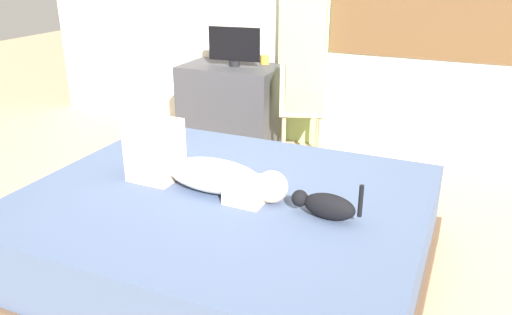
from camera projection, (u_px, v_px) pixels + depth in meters
ground_plane at (218, 271)px, 2.95m from camera, size 16.00×16.00×0.00m
bed at (225, 234)px, 2.85m from camera, size 2.17×1.81×0.50m
person_lying at (198, 167)px, 2.80m from camera, size 0.94×0.29×0.34m
cat at (326, 205)px, 2.48m from camera, size 0.36×0.13×0.21m
desk at (231, 105)px, 4.84m from camera, size 0.90×0.56×0.74m
tv_monitor at (234, 46)px, 4.62m from camera, size 0.48×0.10×0.35m
cup at (265, 60)px, 4.76m from camera, size 0.08×0.08×0.08m
chair_by_desk at (294, 103)px, 4.38m from camera, size 0.49×0.49×0.86m
curtain_left at (303, 9)px, 4.53m from camera, size 0.44×0.06×2.48m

